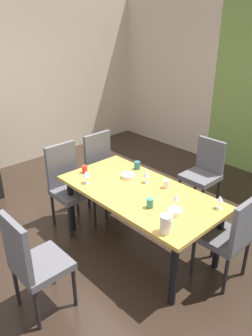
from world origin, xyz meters
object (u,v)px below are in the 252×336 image
chair_head_near (32,261)px  cup_near_window (166,184)px  chair_right_far (230,234)px  serving_bowl_corner (128,176)px  wine_glass_rear (176,197)px  pitcher_right (166,224)px  wine_glass_center (220,199)px  cup_left (137,165)px  chair_head_far (204,170)px  dining_table (139,197)px  serving_bowl_west (175,212)px  cup_near_shelf (85,169)px  wine_glass_north (86,174)px  chair_left_near (68,182)px  cup_east (150,203)px  wine_glass_south (146,174)px  chair_left_far (103,169)px

chair_head_near → cup_near_window: chair_head_near is taller
chair_right_far → serving_bowl_corner: bearing=96.9°
wine_glass_rear → pitcher_right: (0.21, -0.39, -0.02)m
wine_glass_center → cup_left: 1.20m
chair_head_far → dining_table: bearing=92.2°
wine_glass_rear → serving_bowl_west: 0.16m
dining_table → wine_glass_rear: size_ratio=12.09×
wine_glass_rear → chair_head_far: bearing=112.3°
dining_table → wine_glass_center: size_ratio=12.71×
cup_near_shelf → chair_head_far: bearing=64.0°
wine_glass_north → serving_bowl_west: size_ratio=1.10×
serving_bowl_west → pitcher_right: (0.13, -0.28, 0.06)m
chair_left_near → cup_near_window: (1.12, 0.55, 0.21)m
chair_head_near → wine_glass_center: 1.83m
serving_bowl_west → cup_east: size_ratio=1.44×
chair_head_near → wine_glass_south: size_ratio=6.41×
wine_glass_north → cup_near_window: 0.90m
serving_bowl_corner → cup_left: cup_left is taller
chair_left_near → serving_bowl_corner: size_ratio=6.43×
chair_head_far → wine_glass_rear: bearing=112.3°
serving_bowl_west → chair_head_near: bearing=-113.3°
wine_glass_south → cup_near_window: bearing=16.8°
wine_glass_south → cup_near_window: wine_glass_south is taller
wine_glass_south → cup_east: 0.54m
chair_left_far → wine_glass_center: (1.76, 0.03, 0.27)m
chair_head_far → cup_near_shelf: chair_head_far is taller
chair_left_near → cup_east: (1.28, 0.12, 0.22)m
cup_left → pitcher_right: (1.09, -0.73, 0.04)m
chair_head_near → cup_east: bearing=75.8°
chair_head_far → wine_glass_north: 1.71m
wine_glass_center → cup_east: wine_glass_center is taller
chair_left_near → chair_left_far: chair_left_far is taller
chair_right_far → cup_near_window: bearing=91.5°
serving_bowl_west → cup_near_window: bearing=139.4°
dining_table → chair_left_far: size_ratio=1.71×
chair_head_near → wine_glass_south: (-0.10, 1.51, 0.29)m
cup_near_window → pitcher_right: (0.53, -0.62, 0.04)m
serving_bowl_west → pitcher_right: 0.32m
dining_table → chair_head_far: 1.31m
cup_near_window → pitcher_right: size_ratio=0.54×
chair_head_near → pitcher_right: 1.19m
cup_near_shelf → pitcher_right: bearing=-7.7°
chair_head_far → serving_bowl_corner: (-0.27, -1.18, 0.22)m
wine_glass_north → serving_bowl_corner: size_ratio=0.93×
wine_glass_north → pitcher_right: bearing=-2.4°
chair_head_near → cup_near_shelf: (-0.79, 1.15, 0.22)m
chair_head_near → chair_right_far: bearing=59.4°
chair_left_far → chair_right_far: 1.94m
chair_left_near → wine_glass_north: size_ratio=6.89×
serving_bowl_west → cup_left: cup_left is taller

